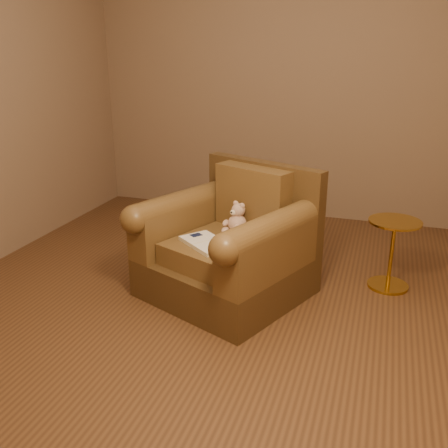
% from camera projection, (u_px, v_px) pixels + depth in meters
% --- Properties ---
extents(floor, '(4.00, 4.00, 0.00)m').
position_uv_depth(floor, '(228.00, 298.00, 3.47)').
color(floor, brown).
rests_on(floor, ground).
extents(room, '(4.02, 4.02, 2.71)m').
position_uv_depth(room, '(229.00, 36.00, 2.90)').
color(room, '#876B53').
rests_on(room, ground).
extents(armchair, '(1.26, 1.24, 0.88)m').
position_uv_depth(armchair, '(230.00, 247.00, 3.47)').
color(armchair, '#4A3318').
rests_on(armchair, floor).
extents(teddy_bear, '(0.17, 0.19, 0.23)m').
position_uv_depth(teddy_bear, '(236.00, 221.00, 3.48)').
color(teddy_bear, '#CFA691').
rests_on(teddy_bear, armchair).
extents(guidebook, '(0.42, 0.40, 0.03)m').
position_uv_depth(guidebook, '(206.00, 243.00, 3.28)').
color(guidebook, beige).
rests_on(guidebook, armchair).
extents(side_table, '(0.37, 0.37, 0.51)m').
position_uv_depth(side_table, '(392.00, 252.00, 3.55)').
color(side_table, gold).
rests_on(side_table, floor).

